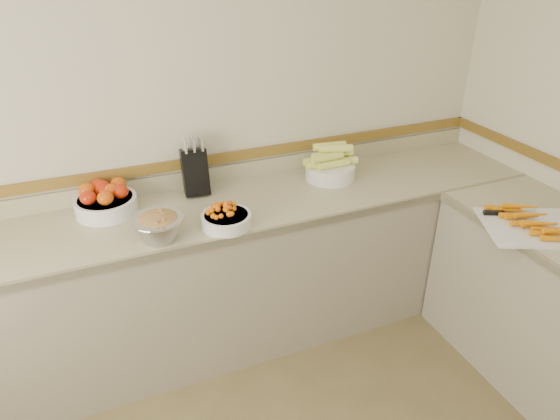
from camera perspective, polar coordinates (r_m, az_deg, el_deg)
name	(u,v)px	position (r m, az deg, el deg)	size (l,w,h in m)	color
back_wall	(176,122)	(2.83, -11.85, 9.87)	(4.00, 4.00, 0.00)	beige
counter_back	(202,279)	(2.93, -8.88, -7.85)	(4.00, 0.65, 1.08)	tan
knife_block	(195,171)	(2.84, -9.69, 4.47)	(0.15, 0.18, 0.34)	black
tomato_bowl	(105,200)	(2.78, -19.33, 1.10)	(0.32, 0.32, 0.16)	white
cherry_tomato_bowl	(226,218)	(2.52, -6.16, -0.89)	(0.25, 0.25, 0.13)	white
corn_bowl	(330,166)	(3.02, 5.76, 4.99)	(0.33, 0.30, 0.22)	white
rhubarb_bowl	(159,226)	(2.45, -13.71, -1.75)	(0.26, 0.26, 0.15)	#B2B2BA
cutting_board	(534,224)	(2.81, 27.01, -1.43)	(0.61, 0.55, 0.07)	white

